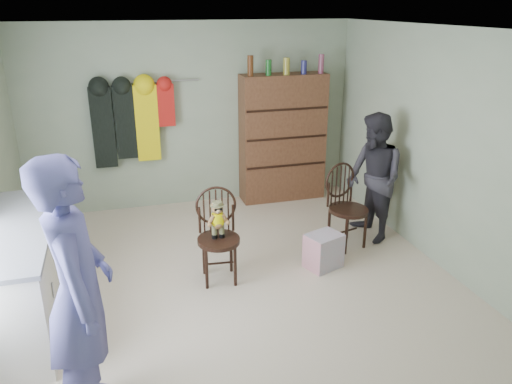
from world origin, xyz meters
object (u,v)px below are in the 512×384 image
object	(u,v)px
counter	(21,275)
chair_front	(218,228)
dresser	(283,138)
chair_far	(345,203)

from	to	relation	value
counter	chair_front	world-z (taller)	chair_front
counter	dresser	bearing A→B (deg)	35.69
chair_far	dresser	xyz separation A→B (m)	(-0.21, 1.67, 0.38)
dresser	counter	bearing A→B (deg)	-144.31
chair_far	counter	bearing A→B (deg)	174.76
counter	dresser	world-z (taller)	dresser
counter	chair_far	world-z (taller)	chair_far
counter	dresser	distance (m)	3.96
chair_front	chair_far	size ratio (longest dim) A/B	0.99
chair_front	dresser	distance (m)	2.47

